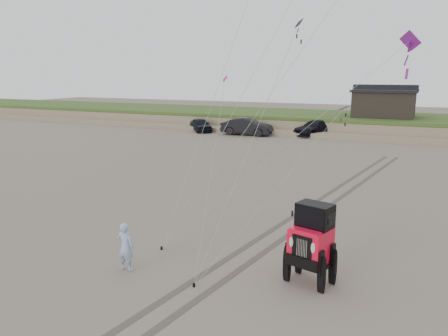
{
  "coord_description": "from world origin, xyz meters",
  "views": [
    {
      "loc": [
        6.36,
        -12.0,
        6.18
      ],
      "look_at": [
        -0.67,
        3.0,
        2.6
      ],
      "focal_mm": 35.0,
      "sensor_mm": 36.0,
      "label": 1
    }
  ],
  "objects_px": {
    "truck_c": "(317,128)",
    "jeep": "(310,252)",
    "cabin": "(384,102)",
    "truck_b": "(247,127)",
    "man": "(125,247)",
    "truck_a": "(201,125)"
  },
  "relations": [
    {
      "from": "truck_b",
      "to": "jeep",
      "type": "height_order",
      "value": "jeep"
    },
    {
      "from": "man",
      "to": "truck_b",
      "type": "bearing_deg",
      "value": -77.03
    },
    {
      "from": "truck_a",
      "to": "cabin",
      "type": "bearing_deg",
      "value": -22.1
    },
    {
      "from": "truck_a",
      "to": "truck_c",
      "type": "distance_m",
      "value": 12.44
    },
    {
      "from": "cabin",
      "to": "truck_b",
      "type": "height_order",
      "value": "cabin"
    },
    {
      "from": "truck_c",
      "to": "truck_b",
      "type": "bearing_deg",
      "value": -130.43
    },
    {
      "from": "truck_b",
      "to": "truck_a",
      "type": "bearing_deg",
      "value": 82.11
    },
    {
      "from": "truck_c",
      "to": "jeep",
      "type": "distance_m",
      "value": 32.81
    },
    {
      "from": "truck_a",
      "to": "truck_c",
      "type": "height_order",
      "value": "truck_c"
    },
    {
      "from": "cabin",
      "to": "jeep",
      "type": "relative_size",
      "value": 1.22
    },
    {
      "from": "truck_b",
      "to": "man",
      "type": "relative_size",
      "value": 3.3
    },
    {
      "from": "jeep",
      "to": "truck_b",
      "type": "bearing_deg",
      "value": 130.27
    },
    {
      "from": "truck_b",
      "to": "truck_c",
      "type": "height_order",
      "value": "truck_b"
    },
    {
      "from": "truck_c",
      "to": "cabin",
      "type": "bearing_deg",
      "value": 68.09
    },
    {
      "from": "cabin",
      "to": "truck_c",
      "type": "distance_m",
      "value": 8.05
    },
    {
      "from": "truck_a",
      "to": "man",
      "type": "xyz_separation_m",
      "value": [
        14.14,
        -31.54,
        0.08
      ]
    },
    {
      "from": "cabin",
      "to": "jeep",
      "type": "bearing_deg",
      "value": -87.63
    },
    {
      "from": "cabin",
      "to": "truck_c",
      "type": "height_order",
      "value": "cabin"
    },
    {
      "from": "truck_c",
      "to": "jeep",
      "type": "bearing_deg",
      "value": -48.86
    },
    {
      "from": "truck_c",
      "to": "truck_a",
      "type": "bearing_deg",
      "value": -142.43
    },
    {
      "from": "cabin",
      "to": "man",
      "type": "xyz_separation_m",
      "value": [
        -4.02,
        -38.53,
        -2.44
      ]
    },
    {
      "from": "jeep",
      "to": "man",
      "type": "distance_m",
      "value": 5.78
    }
  ]
}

